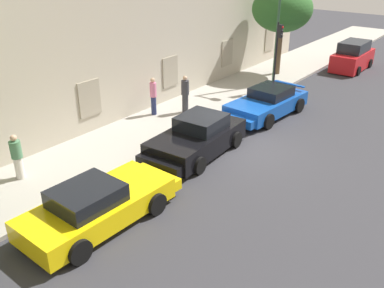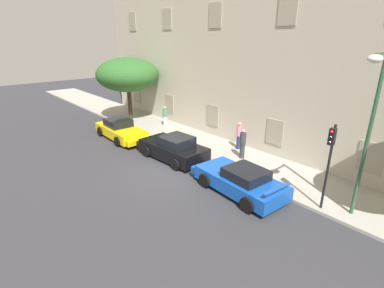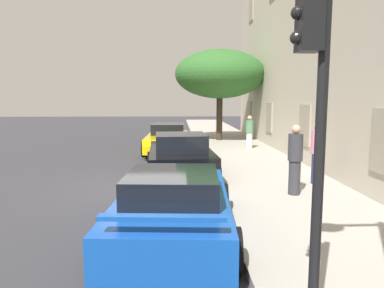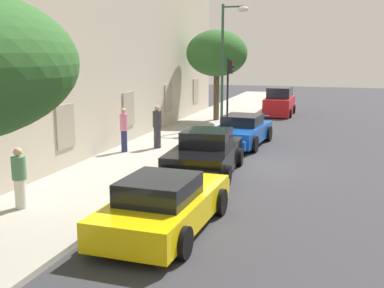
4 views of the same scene
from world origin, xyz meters
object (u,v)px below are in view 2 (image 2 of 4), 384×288
at_px(sportscar_red_lead, 122,131).
at_px(street_lamp, 370,111).
at_px(pedestrian_bystander, 239,135).
at_px(pedestrian_admiring, 243,143).
at_px(pedestrian_strolling, 165,116).
at_px(traffic_light, 330,153).
at_px(sportscar_white_middle, 238,180).
at_px(sportscar_yellow_flank, 172,148).
at_px(tree_midblock, 128,75).

distance_m(sportscar_red_lead, street_lamp, 15.35).
bearing_deg(pedestrian_bystander, pedestrian_admiring, -41.54).
bearing_deg(pedestrian_strolling, sportscar_red_lead, -87.26).
relative_size(traffic_light, pedestrian_bystander, 2.06).
height_order(sportscar_white_middle, pedestrian_strolling, pedestrian_strolling).
height_order(traffic_light, street_lamp, street_lamp).
xyz_separation_m(sportscar_red_lead, street_lamp, (14.73, 1.90, 3.86)).
xyz_separation_m(sportscar_yellow_flank, pedestrian_bystander, (1.92, 3.87, 0.45)).
height_order(tree_midblock, pedestrian_strolling, tree_midblock).
height_order(sportscar_white_middle, pedestrian_bystander, pedestrian_bystander).
bearing_deg(street_lamp, sportscar_yellow_flank, -171.99).
distance_m(sportscar_white_middle, street_lamp, 6.04).
height_order(street_lamp, pedestrian_bystander, street_lamp).
xyz_separation_m(sportscar_red_lead, traffic_light, (13.74, 1.69, 2.02)).
xyz_separation_m(sportscar_white_middle, pedestrian_strolling, (-10.53, 3.55, 0.36)).
bearing_deg(traffic_light, sportscar_white_middle, -159.38).
xyz_separation_m(tree_midblock, pedestrian_strolling, (3.63, 1.04, -2.98)).
xyz_separation_m(sportscar_yellow_flank, sportscar_white_middle, (5.25, -0.14, -0.02)).
bearing_deg(sportscar_red_lead, pedestrian_strolling, 92.74).
distance_m(sportscar_yellow_flank, pedestrian_admiring, 4.21).
distance_m(sportscar_red_lead, sportscar_yellow_flank, 5.13).
distance_m(sportscar_yellow_flank, tree_midblock, 9.81).
distance_m(street_lamp, pedestrian_admiring, 7.58).
bearing_deg(pedestrian_admiring, sportscar_red_lead, -157.11).
height_order(sportscar_red_lead, pedestrian_strolling, pedestrian_strolling).
height_order(sportscar_yellow_flank, street_lamp, street_lamp).
distance_m(tree_midblock, pedestrian_strolling, 4.81).
distance_m(pedestrian_admiring, pedestrian_bystander, 1.49).
relative_size(street_lamp, pedestrian_strolling, 3.96).
distance_m(sportscar_yellow_flank, street_lamp, 10.46).
height_order(traffic_light, pedestrian_strolling, traffic_light).
bearing_deg(tree_midblock, pedestrian_strolling, 16.04).
height_order(street_lamp, pedestrian_strolling, street_lamp).
bearing_deg(sportscar_red_lead, traffic_light, 7.00).
relative_size(sportscar_red_lead, pedestrian_admiring, 2.80).
relative_size(tree_midblock, pedestrian_bystander, 2.94).
height_order(sportscar_white_middle, tree_midblock, tree_midblock).
xyz_separation_m(traffic_light, pedestrian_bystander, (-6.72, 2.73, -1.55)).
bearing_deg(tree_midblock, sportscar_white_middle, -10.04).
distance_m(sportscar_red_lead, pedestrian_strolling, 3.98).
height_order(tree_midblock, pedestrian_admiring, tree_midblock).
distance_m(sportscar_white_middle, traffic_light, 4.15).
relative_size(sportscar_red_lead, sportscar_white_middle, 1.02).
distance_m(street_lamp, pedestrian_strolling, 15.47).
bearing_deg(pedestrian_strolling, pedestrian_bystander, 3.64).
bearing_deg(tree_midblock, sportscar_red_lead, -37.38).
bearing_deg(street_lamp, pedestrian_strolling, 172.14).
height_order(tree_midblock, street_lamp, street_lamp).
xyz_separation_m(sportscar_red_lead, tree_midblock, (-3.82, 2.92, 3.33)).
height_order(sportscar_white_middle, pedestrian_admiring, pedestrian_admiring).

